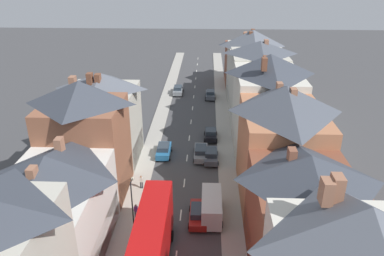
{
  "coord_description": "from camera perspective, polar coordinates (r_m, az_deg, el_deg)",
  "views": [
    {
      "loc": [
        2.43,
        -12.92,
        23.7
      ],
      "look_at": [
        0.35,
        37.35,
        1.01
      ],
      "focal_mm": 35.0,
      "sensor_mm": 36.0,
      "label": 1
    }
  ],
  "objects": [
    {
      "name": "pavement_left",
      "position": [
        56.63,
        -5.49,
        -0.5
      ],
      "size": [
        2.2,
        104.0,
        0.14
      ],
      "primitive_type": "cube",
      "color": "#A8A399",
      "rests_on": "ground"
    },
    {
      "name": "pavement_right",
      "position": [
        56.19,
        4.87,
        -0.68
      ],
      "size": [
        2.2,
        104.0,
        0.14
      ],
      "primitive_type": "cube",
      "color": "#A8A399",
      "rests_on": "ground"
    },
    {
      "name": "centre_line_dashes",
      "position": [
        54.41,
        -0.43,
        -1.54
      ],
      "size": [
        0.14,
        97.8,
        0.01
      ],
      "color": "silver",
      "rests_on": "ground"
    },
    {
      "name": "terrace_row_left",
      "position": [
        31.47,
        -22.26,
        -12.04
      ],
      "size": [
        8.0,
        45.61,
        13.16
      ],
      "color": "#935138",
      "rests_on": "ground"
    },
    {
      "name": "terrace_row_right",
      "position": [
        44.41,
        12.23,
        0.47
      ],
      "size": [
        8.0,
        79.19,
        13.49
      ],
      "color": "#A36042",
      "rests_on": "ground"
    },
    {
      "name": "double_decker_bus_lead",
      "position": [
        31.96,
        -6.09,
        -16.68
      ],
      "size": [
        2.74,
        10.8,
        5.3
      ],
      "color": "#B70F0F",
      "rests_on": "ground"
    },
    {
      "name": "car_near_blue",
      "position": [
        37.88,
        0.96,
        -12.92
      ],
      "size": [
        1.9,
        4.46,
        1.58
      ],
      "color": "maroon",
      "rests_on": "ground"
    },
    {
      "name": "car_near_silver",
      "position": [
        48.75,
        1.36,
        -3.71
      ],
      "size": [
        1.9,
        4.6,
        1.63
      ],
      "color": "gray",
      "rests_on": "ground"
    },
    {
      "name": "car_mid_black",
      "position": [
        72.27,
        -2.15,
        5.81
      ],
      "size": [
        1.9,
        4.34,
        1.65
      ],
      "color": "gray",
      "rests_on": "ground"
    },
    {
      "name": "car_parked_left_b",
      "position": [
        48.16,
        2.89,
        -4.13
      ],
      "size": [
        1.9,
        4.39,
        1.6
      ],
      "color": "#4C515B",
      "rests_on": "ground"
    },
    {
      "name": "car_mid_white",
      "position": [
        53.85,
        2.86,
        -0.92
      ],
      "size": [
        1.9,
        3.82,
        1.58
      ],
      "color": "black",
      "rests_on": "ground"
    },
    {
      "name": "car_far_grey",
      "position": [
        69.85,
        2.8,
        5.13
      ],
      "size": [
        1.9,
        3.89,
        1.63
      ],
      "color": "#4C515B",
      "rests_on": "ground"
    },
    {
      "name": "car_parked_right_b",
      "position": [
        49.4,
        -4.33,
        -3.36
      ],
      "size": [
        1.9,
        4.12,
        1.66
      ],
      "color": "#236093",
      "rests_on": "ground"
    },
    {
      "name": "delivery_van",
      "position": [
        37.98,
        2.99,
        -11.82
      ],
      "size": [
        2.2,
        5.2,
        2.41
      ],
      "color": "silver",
      "rests_on": "ground"
    },
    {
      "name": "pedestrian_mid_left",
      "position": [
        38.29,
        -8.53,
        -12.32
      ],
      "size": [
        0.36,
        0.22,
        1.61
      ],
      "color": "#3D4256",
      "rests_on": "pavement_left"
    },
    {
      "name": "pedestrian_mid_right",
      "position": [
        42.67,
        -7.74,
        -8.05
      ],
      "size": [
        0.36,
        0.22,
        1.61
      ],
      "color": "#23232D",
      "rests_on": "pavement_left"
    },
    {
      "name": "street_lamp",
      "position": [
        35.58,
        -9.06,
        -11.16
      ],
      "size": [
        0.2,
        1.12,
        5.5
      ],
      "color": "black",
      "rests_on": "ground"
    }
  ]
}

